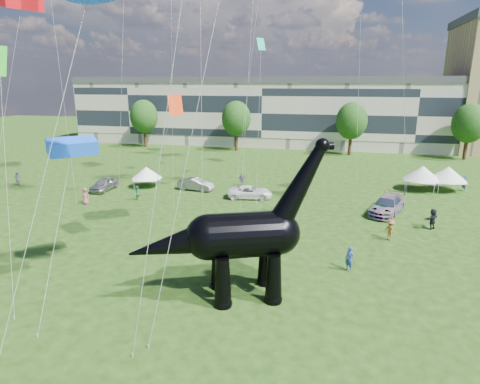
# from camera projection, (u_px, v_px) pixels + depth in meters

# --- Properties ---
(ground) EXTENTS (220.00, 220.00, 0.00)m
(ground) POSITION_uv_depth(u_px,v_px,m) (219.00, 325.00, 20.97)
(ground) COLOR #16330C
(ground) RESTS_ON ground
(terrace_row) EXTENTS (78.00, 11.00, 12.00)m
(terrace_row) POSITION_uv_depth(u_px,v_px,m) (267.00, 114.00, 79.28)
(terrace_row) COLOR beige
(terrace_row) RESTS_ON ground
(tree_far_left) EXTENTS (5.20, 5.20, 9.44)m
(tree_far_left) POSITION_uv_depth(u_px,v_px,m) (144.00, 114.00, 75.60)
(tree_far_left) COLOR #382314
(tree_far_left) RESTS_ON ground
(tree_mid_left) EXTENTS (5.20, 5.20, 9.44)m
(tree_mid_left) POSITION_uv_depth(u_px,v_px,m) (236.00, 116.00, 71.64)
(tree_mid_left) COLOR #382314
(tree_mid_left) RESTS_ON ground
(tree_mid_right) EXTENTS (5.20, 5.20, 9.44)m
(tree_mid_right) POSITION_uv_depth(u_px,v_px,m) (352.00, 118.00, 67.24)
(tree_mid_right) COLOR #382314
(tree_mid_right) RESTS_ON ground
(tree_far_right) EXTENTS (5.20, 5.20, 9.44)m
(tree_far_right) POSITION_uv_depth(u_px,v_px,m) (470.00, 120.00, 63.27)
(tree_far_right) COLOR #382314
(tree_far_right) RESTS_ON ground
(dinosaur_sculpture) EXTENTS (11.49, 6.04, 9.62)m
(dinosaur_sculpture) POSITION_uv_depth(u_px,v_px,m) (236.00, 238.00, 22.92)
(dinosaur_sculpture) COLOR black
(dinosaur_sculpture) RESTS_ON ground
(car_silver) EXTENTS (1.82, 4.45, 1.51)m
(car_silver) POSITION_uv_depth(u_px,v_px,m) (104.00, 184.00, 46.53)
(car_silver) COLOR #ACABB0
(car_silver) RESTS_ON ground
(car_grey) EXTENTS (4.38, 2.03, 1.39)m
(car_grey) POSITION_uv_depth(u_px,v_px,m) (196.00, 184.00, 46.59)
(car_grey) COLOR slate
(car_grey) RESTS_ON ground
(car_white) EXTENTS (5.13, 2.96, 1.34)m
(car_white) POSITION_uv_depth(u_px,v_px,m) (250.00, 192.00, 43.39)
(car_white) COLOR white
(car_white) RESTS_ON ground
(car_dark) EXTENTS (4.20, 6.11, 1.64)m
(car_dark) POSITION_uv_depth(u_px,v_px,m) (387.00, 206.00, 38.25)
(car_dark) COLOR #595960
(car_dark) RESTS_ON ground
(gazebo_near) EXTENTS (4.74, 4.74, 2.86)m
(gazebo_near) POSITION_uv_depth(u_px,v_px,m) (448.00, 174.00, 46.02)
(gazebo_near) COLOR silver
(gazebo_near) RESTS_ON ground
(gazebo_far) EXTENTS (5.20, 5.20, 2.90)m
(gazebo_far) POSITION_uv_depth(u_px,v_px,m) (422.00, 173.00, 46.25)
(gazebo_far) COLOR silver
(gazebo_far) RESTS_ON ground
(gazebo_left) EXTENTS (4.34, 4.34, 2.46)m
(gazebo_left) POSITION_uv_depth(u_px,v_px,m) (147.00, 173.00, 47.74)
(gazebo_left) COLOR white
(gazebo_left) RESTS_ON ground
(visitors) EXTENTS (52.89, 39.21, 1.84)m
(visitors) POSITION_uv_depth(u_px,v_px,m) (265.00, 218.00, 34.66)
(visitors) COLOR maroon
(visitors) RESTS_ON ground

